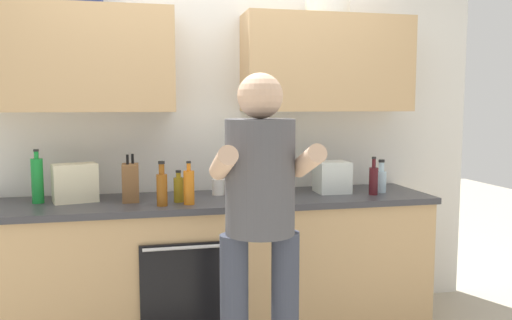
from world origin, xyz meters
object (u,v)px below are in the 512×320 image
object	(u,v)px
grocery_bag_produce	(332,177)
grocery_bag_rice	(75,183)
bottle_oil	(179,189)
bottle_soda	(37,180)
potted_herb	(274,169)
person_standing	(260,212)
bottle_water	(381,180)
bottle_syrup	(162,188)
knife_block	(131,183)
cup_coffee	(218,187)
bottle_wine	(373,180)
bottle_juice	(189,187)

from	to	relation	value
grocery_bag_produce	grocery_bag_rice	world-z (taller)	grocery_bag_rice
bottle_oil	bottle_soda	world-z (taller)	bottle_soda
potted_herb	grocery_bag_rice	world-z (taller)	potted_herb
person_standing	bottle_water	size ratio (longest dim) A/B	7.33
bottle_syrup	bottle_oil	bearing A→B (deg)	44.13
bottle_oil	knife_block	xyz separation A→B (m)	(-0.29, 0.09, 0.04)
grocery_bag_rice	knife_block	bearing A→B (deg)	-10.29
cup_coffee	bottle_syrup	bearing A→B (deg)	-141.09
cup_coffee	bottle_wine	bearing A→B (deg)	-12.93
bottle_water	potted_herb	distance (m)	0.75
person_standing	bottle_juice	size ratio (longest dim) A/B	6.31
person_standing	cup_coffee	xyz separation A→B (m)	(-0.06, 0.96, -0.02)
bottle_oil	bottle_juice	bearing A→B (deg)	-57.91
potted_herb	bottle_water	bearing A→B (deg)	-4.02
grocery_bag_produce	grocery_bag_rice	size ratio (longest dim) A/B	0.83
bottle_soda	grocery_bag_rice	bearing A→B (deg)	-2.69
bottle_oil	grocery_bag_produce	xyz separation A→B (m)	(1.05, 0.13, 0.02)
person_standing	grocery_bag_produce	xyz separation A→B (m)	(0.71, 0.88, 0.03)
bottle_oil	bottle_water	distance (m)	1.37
bottle_syrup	grocery_bag_rice	world-z (taller)	bottle_syrup
person_standing	grocery_bag_rice	distance (m)	1.31
bottle_juice	bottle_oil	bearing A→B (deg)	122.09
bottle_wine	grocery_bag_rice	xyz separation A→B (m)	(-1.90, 0.17, 0.02)
bottle_oil	cup_coffee	xyz separation A→B (m)	(0.28, 0.21, -0.03)
bottle_oil	bottle_wine	size ratio (longest dim) A/B	0.78
knife_block	grocery_bag_rice	bearing A→B (deg)	169.71
bottle_wine	grocery_bag_rice	world-z (taller)	bottle_wine
bottle_oil	bottle_soda	size ratio (longest dim) A/B	0.60
bottle_juice	potted_herb	xyz separation A→B (m)	(0.58, 0.19, 0.06)
person_standing	bottle_soda	distance (m)	1.49
bottle_soda	potted_herb	size ratio (longest dim) A/B	1.13
grocery_bag_produce	bottle_soda	bearing A→B (deg)	179.04
person_standing	potted_herb	bearing A→B (deg)	71.07
grocery_bag_rice	bottle_syrup	bearing A→B (deg)	-25.92
bottle_water	bottle_syrup	world-z (taller)	bottle_syrup
bottle_wine	bottle_water	bearing A→B (deg)	39.73
cup_coffee	knife_block	size ratio (longest dim) A/B	0.35
bottle_soda	cup_coffee	distance (m)	1.12
grocery_bag_rice	cup_coffee	bearing A→B (deg)	3.71
bottle_juice	grocery_bag_rice	bearing A→B (deg)	160.69
bottle_syrup	cup_coffee	xyz separation A→B (m)	(0.38, 0.31, -0.06)
bottle_juice	grocery_bag_produce	distance (m)	1.01
bottle_syrup	grocery_bag_produce	xyz separation A→B (m)	(1.15, 0.23, -0.00)
bottle_soda	cup_coffee	world-z (taller)	bottle_soda
person_standing	bottle_syrup	world-z (taller)	person_standing
bottle_juice	bottle_soda	distance (m)	0.93
person_standing	potted_herb	size ratio (longest dim) A/B	5.68
bottle_water	bottle_juice	bearing A→B (deg)	-173.84
bottle_juice	bottle_water	xyz separation A→B (m)	(1.32, 0.14, -0.02)
grocery_bag_produce	person_standing	bearing A→B (deg)	-128.91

